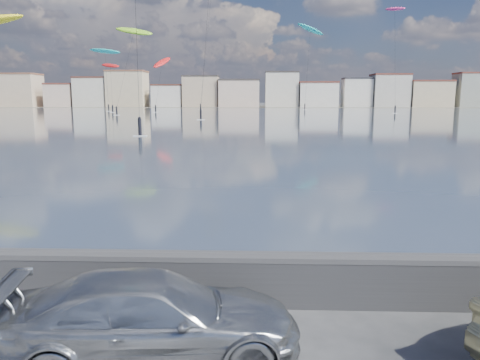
# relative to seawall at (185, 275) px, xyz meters

# --- Properties ---
(bay_water) EXTENTS (500.00, 177.00, 0.00)m
(bay_water) POSITION_rel_seawall_xyz_m (0.00, 88.80, -0.58)
(bay_water) COLOR #33415D
(bay_water) RESTS_ON ground
(far_shore_strip) EXTENTS (500.00, 60.00, 0.00)m
(far_shore_strip) POSITION_rel_seawall_xyz_m (0.00, 197.30, -0.57)
(far_shore_strip) COLOR #4C473D
(far_shore_strip) RESTS_ON ground
(seawall) EXTENTS (400.00, 0.36, 1.08)m
(seawall) POSITION_rel_seawall_xyz_m (0.00, 0.00, 0.00)
(seawall) COLOR #28282B
(seawall) RESTS_ON ground
(far_buildings) EXTENTS (240.79, 13.26, 14.60)m
(far_buildings) POSITION_rel_seawall_xyz_m (1.31, 183.30, 5.44)
(far_buildings) COLOR white
(far_buildings) RESTS_ON ground
(car_silver) EXTENTS (4.68, 2.43, 1.30)m
(car_silver) POSITION_rel_seawall_xyz_m (-0.20, -1.87, 0.07)
(car_silver) COLOR #ACAEB2
(car_silver) RESTS_ON ground
(kitesurfer_2) EXTENTS (9.94, 10.67, 28.03)m
(kitesurfer_2) POSITION_rel_seawall_xyz_m (18.39, 150.41, 24.89)
(kitesurfer_2) COLOR #19BFBF
(kitesurfer_2) RESTS_ON ground
(kitesurfer_4) EXTENTS (10.50, 9.78, 18.63)m
(kitesurfer_4) POSITION_rel_seawall_xyz_m (-43.59, 131.77, 16.55)
(kitesurfer_4) COLOR #19BFBF
(kitesurfer_4) RESTS_ON ground
(kitesurfer_6) EXTENTS (7.37, 10.82, 13.60)m
(kitesurfer_6) POSITION_rel_seawall_xyz_m (-38.79, 121.01, 11.63)
(kitesurfer_6) COLOR red
(kitesurfer_6) RESTS_ON ground
(kitesurfer_7) EXTENTS (5.53, 18.63, 16.20)m
(kitesurfer_7) POSITION_rel_seawall_xyz_m (-26.38, 129.64, 13.03)
(kitesurfer_7) COLOR red
(kitesurfer_7) RESTS_ON ground
(kitesurfer_9) EXTENTS (5.90, 19.55, 28.73)m
(kitesurfer_9) POSITION_rel_seawall_xyz_m (38.14, 124.69, 26.43)
(kitesurfer_9) COLOR #E5338C
(kitesurfer_9) RESTS_ON ground
(kitesurfer_15) EXTENTS (10.00, 10.27, 20.77)m
(kitesurfer_15) POSITION_rel_seawall_xyz_m (-27.33, 102.68, 18.17)
(kitesurfer_15) COLOR #8CD826
(kitesurfer_15) RESTS_ON ground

